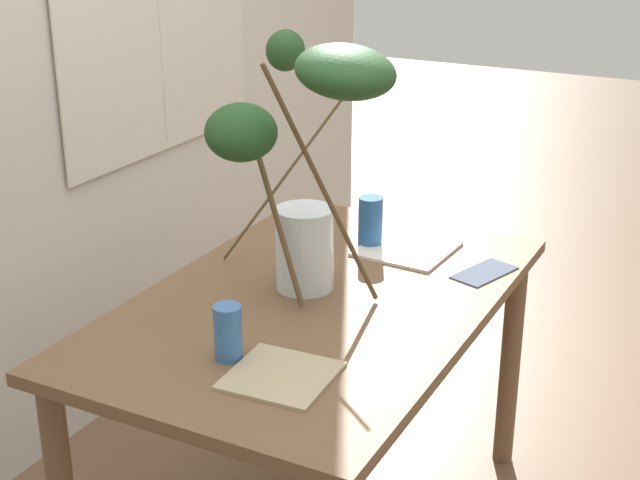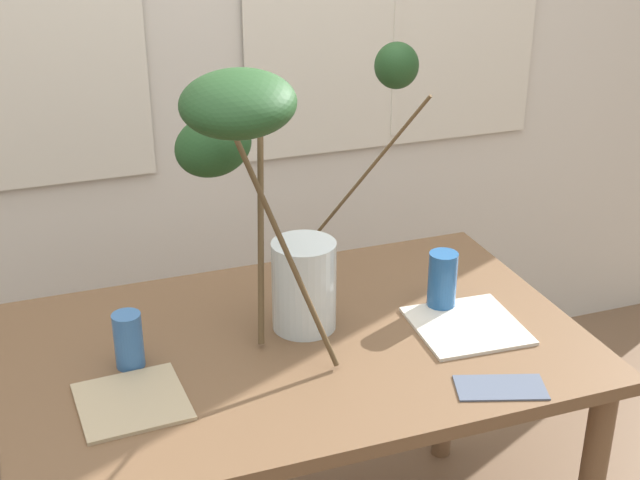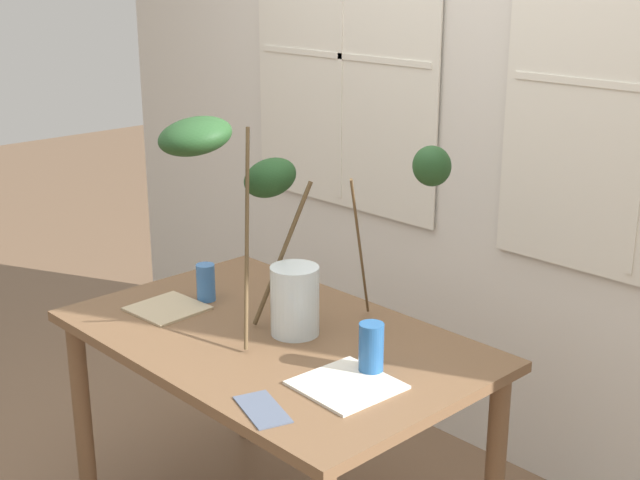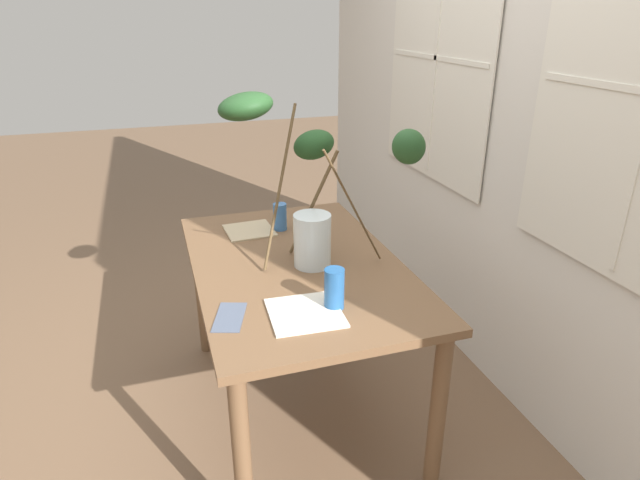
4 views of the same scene
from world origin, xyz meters
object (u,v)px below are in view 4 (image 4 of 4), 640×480
at_px(drinking_glass_blue_right, 334,289).
at_px(vase_with_branches, 300,173).
at_px(plate_square_right, 305,313).
at_px(dining_table, 297,285).
at_px(drinking_glass_blue_left, 280,217).
at_px(plate_square_left, 249,230).

bearing_deg(drinking_glass_blue_right, vase_with_branches, -179.85).
bearing_deg(plate_square_right, vase_with_branches, 165.85).
bearing_deg(dining_table, drinking_glass_blue_left, 176.38).
xyz_separation_m(dining_table, plate_square_right, (0.40, -0.08, 0.11)).
relative_size(dining_table, plate_square_right, 5.33).
bearing_deg(vase_with_branches, dining_table, -40.86).
bearing_deg(drinking_glass_blue_left, plate_square_right, -7.67).
xyz_separation_m(dining_table, drinking_glass_blue_left, (-0.38, 0.02, 0.17)).
distance_m(drinking_glass_blue_left, drinking_glass_blue_right, 0.77).
bearing_deg(dining_table, plate_square_right, -11.45).
bearing_deg(drinking_glass_blue_left, vase_with_branches, 0.65).
xyz_separation_m(drinking_glass_blue_left, plate_square_left, (-0.02, -0.15, -0.06)).
bearing_deg(vase_with_branches, plate_square_left, -157.84).
height_order(plate_square_left, plate_square_right, same).
bearing_deg(vase_with_branches, drinking_glass_blue_right, 0.15).
bearing_deg(plate_square_right, dining_table, 168.55).
bearing_deg(plate_square_left, dining_table, 16.93).
height_order(drinking_glass_blue_left, plate_square_left, drinking_glass_blue_left).
relative_size(dining_table, drinking_glass_blue_left, 10.29).
relative_size(dining_table, vase_with_branches, 1.74).
height_order(dining_table, drinking_glass_blue_right, drinking_glass_blue_right).
bearing_deg(drinking_glass_blue_left, plate_square_left, -97.99).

